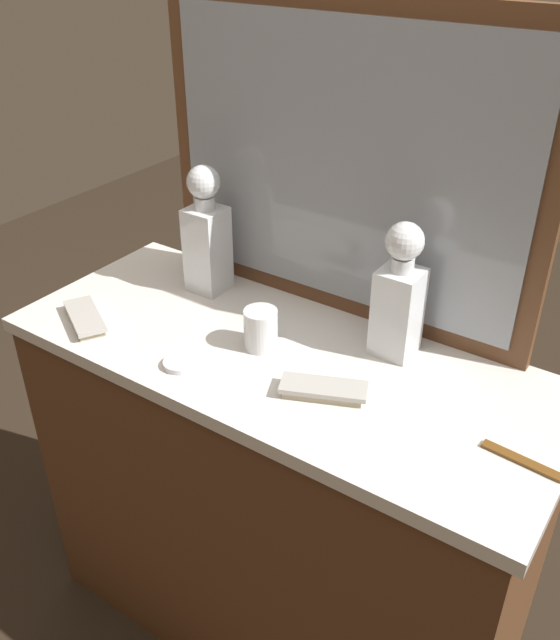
{
  "coord_description": "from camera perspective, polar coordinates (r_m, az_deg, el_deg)",
  "views": [
    {
      "loc": [
        0.68,
        -1.0,
        1.73
      ],
      "look_at": [
        0.0,
        0.0,
        0.99
      ],
      "focal_mm": 38.43,
      "sensor_mm": 36.0,
      "label": 1
    }
  ],
  "objects": [
    {
      "name": "silver_brush_left",
      "position": [
        1.62,
        -15.93,
        0.13
      ],
      "size": [
        0.17,
        0.14,
        0.02
      ],
      "color": "#B7A88C",
      "rests_on": "dresser"
    },
    {
      "name": "crystal_decanter_far_left",
      "position": [
        1.66,
        -6.1,
        6.53
      ],
      "size": [
        0.09,
        0.09,
        0.32
      ],
      "color": "white",
      "rests_on": "dresser"
    },
    {
      "name": "silver_brush_right",
      "position": [
        1.34,
        3.63,
        -5.83
      ],
      "size": [
        0.18,
        0.12,
        0.02
      ],
      "color": "#B7A88C",
      "rests_on": "dresser"
    },
    {
      "name": "dresser",
      "position": [
        1.76,
        0.0,
        -14.99
      ],
      "size": [
        1.22,
        0.5,
        0.91
      ],
      "color": "brown",
      "rests_on": "ground_plane"
    },
    {
      "name": "porcelain_dish",
      "position": [
        1.43,
        -8.32,
        -3.59
      ],
      "size": [
        0.07,
        0.07,
        0.01
      ],
      "color": "silver",
      "rests_on": "dresser"
    },
    {
      "name": "crystal_decanter_left",
      "position": [
        1.42,
        9.84,
        1.45
      ],
      "size": [
        0.09,
        0.09,
        0.3
      ],
      "color": "white",
      "rests_on": "dresser"
    },
    {
      "name": "dresser_mirror",
      "position": [
        1.49,
        5.23,
        12.57
      ],
      "size": [
        0.91,
        0.03,
        0.68
      ],
      "color": "brown",
      "rests_on": "dresser"
    },
    {
      "name": "tortoiseshell_comb",
      "position": [
        1.27,
        19.47,
        -10.97
      ],
      "size": [
        0.14,
        0.03,
        0.01
      ],
      "color": "brown",
      "rests_on": "dresser"
    },
    {
      "name": "crystal_tumbler_right",
      "position": [
        1.46,
        -1.61,
        -0.89
      ],
      "size": [
        0.07,
        0.07,
        0.09
      ],
      "color": "white",
      "rests_on": "dresser"
    },
    {
      "name": "ground_plane",
      "position": [
        2.11,
        0.0,
        -23.53
      ],
      "size": [
        6.0,
        6.0,
        0.0
      ],
      "primitive_type": "plane",
      "color": "#2D2319"
    }
  ]
}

